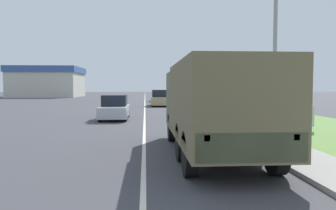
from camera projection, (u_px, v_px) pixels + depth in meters
ground_plane at (145, 104)px, 40.01m from camera, size 180.00×180.00×0.00m
lane_centre_stripe at (145, 104)px, 40.01m from camera, size 0.12×120.00×0.00m
sidewalk_right at (181, 103)px, 40.32m from camera, size 1.80×120.00×0.12m
grass_strip_right at (217, 103)px, 40.63m from camera, size 7.00×120.00×0.02m
military_truck at (213, 103)px, 10.00m from camera, size 2.37×7.57×2.77m
car_nearest_ahead at (115, 108)px, 21.13m from camera, size 1.73×4.36×1.56m
car_second_ahead at (160, 99)px, 35.63m from camera, size 1.93×4.85×1.75m
car_third_ahead at (158, 97)px, 46.29m from camera, size 1.80×4.33×1.54m
pickup_truck at (268, 108)px, 18.01m from camera, size 2.00×5.47×1.92m
lamp_post at (271, 7)px, 11.76m from camera, size 1.69×0.24×8.26m
building_distant at (48, 82)px, 67.43m from camera, size 13.35×12.81×6.08m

